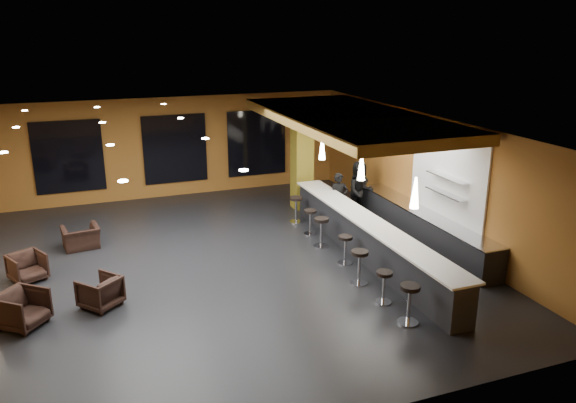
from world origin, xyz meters
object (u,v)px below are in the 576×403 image
object	(u,v)px
bar_stool_1	(384,283)
bar_stool_0	(409,299)
bar_stool_2	(359,263)
bar_stool_6	(296,206)
pendant_2	(322,148)
prep_counter	(422,227)
column	(302,156)
armchair_b	(100,292)
bar_stool_4	(321,228)
staff_b	(360,192)
armchair_c	(27,267)
bar_counter	(368,240)
armchair_a	(22,309)
staff_c	(358,187)
bar_stool_3	(345,246)
staff_a	(339,198)
armchair_d	(81,237)
pendant_0	(415,193)
bar_stool_5	(310,219)
pendant_1	(361,167)

from	to	relation	value
bar_stool_1	bar_stool_0	bearing A→B (deg)	-88.01
bar_stool_2	bar_stool_6	bearing A→B (deg)	87.74
bar_stool_1	pendant_2	bearing A→B (deg)	80.98
prep_counter	bar_stool_1	distance (m)	4.00
column	bar_stool_0	world-z (taller)	column
armchair_b	bar_stool_0	size ratio (longest dim) A/B	0.90
bar_stool_0	bar_stool_4	bearing A→B (deg)	89.88
staff_b	armchair_c	bearing A→B (deg)	-167.03
bar_counter	bar_stool_4	xyz separation A→B (m)	(-0.80, 1.16, 0.03)
armchair_a	staff_c	bearing A→B (deg)	-27.81
staff_c	bar_stool_3	xyz separation A→B (m)	(-2.22, -3.58, -0.37)
armchair_b	bar_stool_6	world-z (taller)	bar_stool_6
pendant_2	staff_a	bearing A→B (deg)	-18.65
bar_stool_4	armchair_d	bearing A→B (deg)	160.28
bar_counter	bar_stool_0	bearing A→B (deg)	-103.90
pendant_0	armchair_a	size ratio (longest dim) A/B	0.84
bar_stool_6	bar_stool_4	bearing A→B (deg)	-92.15
pendant_0	bar_stool_5	xyz separation A→B (m)	(-0.71, 4.16, -1.87)
pendant_2	armchair_c	size ratio (longest dim) A/B	0.92
prep_counter	bar_stool_0	size ratio (longest dim) A/B	7.05
armchair_a	bar_stool_5	bearing A→B (deg)	-30.25
bar_counter	bar_stool_4	bearing A→B (deg)	124.53
armchair_b	bar_stool_3	size ratio (longest dim) A/B	1.02
staff_a	armchair_c	distance (m)	8.82
pendant_0	bar_stool_2	distance (m)	2.16
column	pendant_1	bearing A→B (deg)	-90.00
prep_counter	column	bearing A→B (deg)	116.00
column	armchair_c	xyz separation A→B (m)	(-8.22, -2.95, -1.41)
staff_b	armchair_a	size ratio (longest dim) A/B	2.07
staff_b	pendant_2	bearing A→B (deg)	-177.45
bar_stool_1	bar_stool_3	distance (m)	2.22
pendant_2	bar_stool_4	size ratio (longest dim) A/B	0.85
pendant_0	pendant_2	bearing A→B (deg)	90.00
column	armchair_d	distance (m)	7.24
armchair_a	armchair_b	size ratio (longest dim) A/B	1.09
column	armchair_b	xyz separation A→B (m)	(-6.67, -4.93, -1.40)
column	staff_a	world-z (taller)	column
armchair_b	bar_stool_1	size ratio (longest dim) A/B	1.03
bar_counter	armchair_a	distance (m)	8.20
staff_c	bar_stool_0	distance (m)	7.15
staff_b	bar_stool_6	size ratio (longest dim) A/B	2.12
armchair_a	bar_stool_3	bearing A→B (deg)	-46.68
bar_counter	column	bearing A→B (deg)	90.00
bar_counter	pendant_1	size ratio (longest dim) A/B	11.43
column	bar_stool_5	distance (m)	2.84
bar_stool_3	bar_stool_5	size ratio (longest dim) A/B	1.01
pendant_0	armchair_a	bearing A→B (deg)	170.63
prep_counter	staff_c	bearing A→B (deg)	99.11
pendant_2	armchair_c	bearing A→B (deg)	-170.67
bar_stool_1	bar_stool_5	distance (m)	4.48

